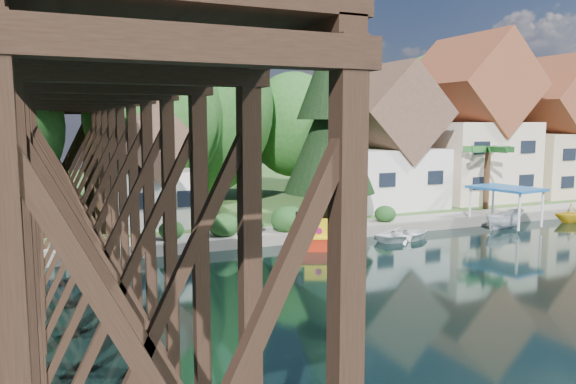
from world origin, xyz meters
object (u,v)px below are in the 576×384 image
object	(u,v)px
trestle_bridge	(76,161)
boat_canopy	(505,211)
boat_white_a	(405,233)
house_right	(550,136)
house_left	(382,146)
shed	(153,173)
tugboat	(315,238)
boat_yellow	(573,212)
palm_tree	(488,151)
house_center	(469,129)
conifer	(330,111)

from	to	relation	value
trestle_bridge	boat_canopy	world-z (taller)	trestle_bridge
boat_white_a	house_right	bearing A→B (deg)	-74.28
house_left	house_right	world-z (taller)	house_right
shed	boat_canopy	size ratio (longest dim) A/B	1.66
tugboat	boat_yellow	bearing A→B (deg)	0.60
trestle_bridge	palm_tree	world-z (taller)	trestle_bridge
tugboat	house_right	bearing A→B (deg)	19.03
boat_canopy	house_center	bearing A→B (deg)	61.44
trestle_bridge	boat_yellow	xyz separation A→B (m)	(32.66, 1.15, -4.61)
tugboat	boat_white_a	size ratio (longest dim) A/B	0.88
boat_canopy	boat_yellow	world-z (taller)	boat_canopy
palm_tree	boat_white_a	world-z (taller)	palm_tree
house_left	boat_canopy	bearing A→B (deg)	-69.22
shed	boat_canopy	distance (m)	23.15
trestle_bridge	tugboat	world-z (taller)	trestle_bridge
house_left	boat_white_a	size ratio (longest dim) A/B	2.84
house_left	boat_canopy	xyz separation A→B (m)	(3.58, -9.45, -3.95)
shed	boat_canopy	world-z (taller)	shed
palm_tree	house_left	bearing A→B (deg)	140.12
palm_tree	house_center	bearing A→B (deg)	61.88
boat_white_a	shed	bearing A→B (deg)	50.66
boat_canopy	palm_tree	bearing A→B (deg)	60.89
conifer	palm_tree	xyz separation A→B (m)	(12.85, -0.87, -2.85)
house_left	boat_white_a	xyz separation A→B (m)	(-4.59, -9.77, -4.74)
house_center	boat_yellow	distance (m)	11.67
trestle_bridge	conifer	size ratio (longest dim) A/B	2.94
house_left	conifer	xyz separation A→B (m)	(-6.82, -4.18, 2.60)
house_left	tugboat	world-z (taller)	house_left
shed	boat_yellow	bearing A→B (deg)	-16.46
trestle_bridge	house_left	xyz separation A→B (m)	(23.00, 10.83, -0.21)
house_left	house_center	world-z (taller)	house_center
house_center	shed	world-z (taller)	house_center
house_center	boat_white_a	world-z (taller)	house_center
trestle_bridge	conifer	distance (m)	17.66
palm_tree	boat_white_a	size ratio (longest dim) A/B	1.30
house_center	tugboat	distance (m)	22.98
trestle_bridge	house_left	size ratio (longest dim) A/B	4.01
shed	boat_yellow	world-z (taller)	shed
house_center	boat_yellow	xyz separation A→B (m)	(0.66, -10.17, -5.68)
palm_tree	tugboat	world-z (taller)	palm_tree
palm_tree	boat_canopy	xyz separation A→B (m)	(-2.45, -4.40, -3.70)
boat_canopy	house_right	bearing A→B (deg)	33.24
boat_canopy	boat_yellow	size ratio (longest dim) A/B	1.68
boat_white_a	boat_canopy	size ratio (longest dim) A/B	0.82
house_center	house_right	distance (m)	9.04
house_right	shed	distance (m)	36.08
conifer	boat_white_a	distance (m)	9.49
conifer	shed	bearing A→B (deg)	166.55
boat_yellow	conifer	bearing A→B (deg)	84.37
house_center	palm_tree	distance (m)	6.47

